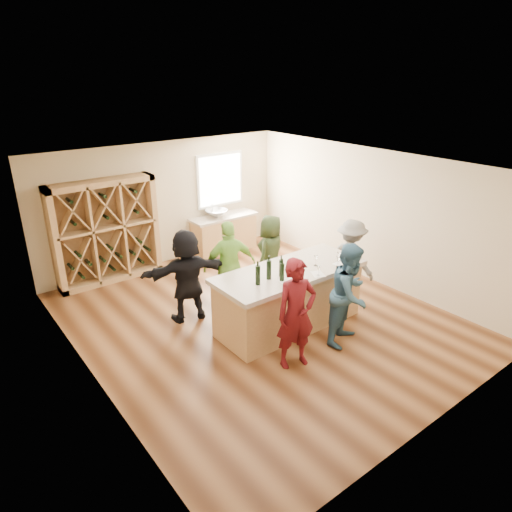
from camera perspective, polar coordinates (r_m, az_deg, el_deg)
floor at (r=8.51m, az=0.29°, el=-8.06°), size 6.00×7.00×0.10m
ceiling at (r=7.47m, az=0.33°, el=11.49°), size 6.00×7.00×0.10m
wall_back at (r=10.76m, az=-11.46°, el=6.50°), size 6.00×0.10×2.80m
wall_front at (r=5.79m, az=22.72°, el=-9.16°), size 6.00×0.10×2.80m
wall_left at (r=6.62m, az=-21.09°, el=-4.85°), size 0.10×7.00×2.80m
wall_right at (r=9.94m, az=14.38°, el=4.94°), size 0.10×7.00×2.80m
window_frame at (r=11.32m, az=-4.55°, el=9.48°), size 1.30×0.06×1.30m
window_pane at (r=11.29m, az=-4.45°, el=9.45°), size 1.18×0.01×1.18m
wine_rack at (r=10.06m, az=-18.22°, el=2.89°), size 2.20×0.45×2.20m
back_counter_base at (r=11.42m, az=-4.02°, el=2.71°), size 1.60×0.58×0.86m
back_counter_top at (r=11.27m, az=-4.09°, el=4.91°), size 1.70×0.62×0.06m
sink at (r=11.13m, az=-4.96°, el=5.32°), size 0.54×0.54×0.19m
faucet at (r=11.26m, az=-5.47°, el=5.81°), size 0.02×0.02×0.30m
tasting_counter_base at (r=8.08m, az=4.16°, el=-5.44°), size 2.60×1.00×1.00m
tasting_counter_top at (r=7.84m, az=4.27°, el=-1.95°), size 2.72×1.12×0.08m
wine_bottle_a at (r=7.20m, az=0.23°, el=-2.42°), size 0.11×0.11×0.32m
wine_bottle_c at (r=7.39m, az=1.62°, el=-1.73°), size 0.11×0.11×0.32m
wine_bottle_d at (r=7.35m, az=3.27°, el=-2.02°), size 0.08×0.08×0.30m
wine_bottle_e at (r=7.50m, az=3.16°, el=-1.53°), size 0.09×0.09×0.29m
wine_glass_b at (r=7.60m, az=7.81°, el=-1.88°), size 0.08×0.08×0.17m
wine_glass_c at (r=8.00m, az=10.22°, el=-0.68°), size 0.09×0.09×0.20m
wine_glass_d at (r=7.98m, az=7.47°, el=-0.58°), size 0.08×0.08×0.19m
wine_glass_e at (r=8.20m, az=10.26°, el=-0.13°), size 0.08×0.08×0.18m
tasting_menu_a at (r=7.35m, az=3.99°, el=-3.33°), size 0.30×0.36×0.00m
tasting_menu_b at (r=7.70m, az=7.72°, el=-2.24°), size 0.29×0.32×0.00m
tasting_menu_c at (r=8.12m, az=10.72°, el=-1.08°), size 0.25×0.32×0.00m
person_near_left at (r=6.87m, az=5.05°, el=-7.22°), size 0.74×0.61×1.76m
person_near_right at (r=7.59m, az=11.66°, el=-4.68°), size 0.95×0.71×1.73m
person_server at (r=9.14m, az=11.73°, el=-0.38°), size 0.54×1.06×1.60m
person_far_mid at (r=8.53m, az=-3.30°, el=-1.16°), size 1.11×0.78×1.72m
person_far_right at (r=9.24m, az=1.85°, el=0.34°), size 0.91×0.75×1.59m
person_far_left at (r=8.20m, az=-8.62°, el=-2.43°), size 1.68×0.91×1.71m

